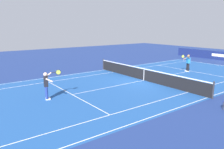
{
  "coord_description": "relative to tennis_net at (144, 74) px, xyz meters",
  "views": [
    {
      "loc": [
        12.31,
        12.22,
        4.23
      ],
      "look_at": [
        3.21,
        -0.01,
        0.9
      ],
      "focal_mm": 34.97,
      "sensor_mm": 36.0,
      "label": 1
    }
  ],
  "objects": [
    {
      "name": "tennis_player_near",
      "position": [
        8.0,
        -0.03,
        0.44
      ],
      "size": [
        1.17,
        0.75,
        1.7
      ],
      "color": "navy",
      "rests_on": "ground_plane"
    },
    {
      "name": "court_slab",
      "position": [
        0.0,
        0.0,
        -0.49
      ],
      "size": [
        24.2,
        11.4,
        0.0
      ],
      "primitive_type": "cube",
      "color": "#1E4C93",
      "rests_on": "ground_plane"
    },
    {
      "name": "tennis_net",
      "position": [
        0.0,
        0.0,
        0.0
      ],
      "size": [
        0.1,
        11.7,
        1.08
      ],
      "color": "#2D2D33",
      "rests_on": "ground_plane"
    },
    {
      "name": "tennis_ball",
      "position": [
        -0.29,
        1.91,
        -0.46
      ],
      "size": [
        0.07,
        0.07,
        0.07
      ],
      "primitive_type": "sphere",
      "color": "#CCE01E",
      "rests_on": "ground_plane"
    },
    {
      "name": "ground_plane",
      "position": [
        0.0,
        0.0,
        -0.49
      ],
      "size": [
        60.0,
        60.0,
        0.0
      ],
      "primitive_type": "plane",
      "color": "navy"
    },
    {
      "name": "tennis_player_far",
      "position": [
        -5.91,
        -0.04,
        0.44
      ],
      "size": [
        1.19,
        0.75,
        1.7
      ],
      "color": "black",
      "rests_on": "ground_plane"
    },
    {
      "name": "court_line_markings",
      "position": [
        0.0,
        0.0,
        -0.49
      ],
      "size": [
        23.85,
        11.05,
        0.01
      ],
      "color": "white",
      "rests_on": "ground_plane"
    }
  ]
}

